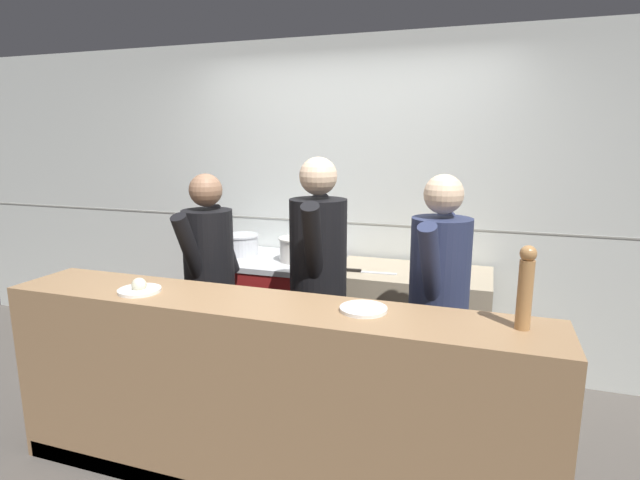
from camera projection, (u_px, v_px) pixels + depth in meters
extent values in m
plane|color=#4C4742|center=(279.00, 454.00, 2.94)|extent=(14.00, 14.00, 0.00)
cube|color=silver|center=(349.00, 204.00, 4.05)|extent=(8.00, 0.06, 2.60)
cube|color=gray|center=(348.00, 223.00, 4.05)|extent=(8.00, 0.00, 0.01)
cube|color=maroon|center=(269.00, 314.00, 4.03)|extent=(1.05, 0.70, 0.86)
cube|color=#B7BABF|center=(268.00, 260.00, 3.94)|extent=(1.07, 0.71, 0.04)
cube|color=#B7BABF|center=(250.00, 320.00, 3.71)|extent=(0.94, 0.03, 0.10)
cube|color=gray|center=(409.00, 329.00, 3.67)|extent=(1.11, 0.65, 0.89)
cube|color=black|center=(400.00, 398.00, 3.47)|extent=(1.09, 0.04, 0.10)
cube|color=#93704C|center=(263.00, 397.00, 2.58)|extent=(2.85, 0.45, 1.03)
cylinder|color=#B7BABF|center=(241.00, 245.00, 4.02)|extent=(0.27, 0.27, 0.17)
cylinder|color=#B7BABF|center=(241.00, 235.00, 4.00)|extent=(0.29, 0.29, 0.01)
cylinder|color=beige|center=(297.00, 249.00, 3.82)|extent=(0.27, 0.27, 0.18)
cylinder|color=beige|center=(297.00, 239.00, 3.80)|extent=(0.29, 0.29, 0.01)
cone|color=#B7BABF|center=(439.00, 266.00, 3.55)|extent=(0.21, 0.21, 0.09)
cube|color=#B7BABF|center=(379.00, 273.00, 3.53)|extent=(0.26, 0.06, 0.01)
cube|color=black|center=(354.00, 270.00, 3.57)|extent=(0.11, 0.03, 0.02)
cylinder|color=white|center=(139.00, 290.00, 2.65)|extent=(0.22, 0.22, 0.02)
sphere|color=beige|center=(139.00, 285.00, 2.64)|extent=(0.08, 0.08, 0.08)
cylinder|color=white|center=(363.00, 309.00, 2.36)|extent=(0.23, 0.23, 0.02)
cylinder|color=#AD7A47|center=(525.00, 295.00, 2.11)|extent=(0.06, 0.06, 0.30)
sphere|color=#AD7A47|center=(528.00, 254.00, 2.07)|extent=(0.07, 0.07, 0.07)
cube|color=black|center=(213.00, 354.00, 3.40)|extent=(0.28, 0.19, 0.75)
cylinder|color=black|center=(209.00, 257.00, 3.27)|extent=(0.33, 0.33, 0.62)
sphere|color=#8C664C|center=(206.00, 190.00, 3.18)|extent=(0.21, 0.21, 0.21)
cylinder|color=black|center=(224.00, 240.00, 3.43)|extent=(0.10, 0.31, 0.52)
cylinder|color=black|center=(191.00, 252.00, 3.07)|extent=(0.10, 0.31, 0.52)
cube|color=black|center=(318.00, 365.00, 3.19)|extent=(0.33, 0.25, 0.80)
cylinder|color=black|center=(318.00, 253.00, 3.04)|extent=(0.41, 0.41, 0.66)
sphere|color=beige|center=(318.00, 176.00, 2.95)|extent=(0.23, 0.23, 0.23)
cylinder|color=black|center=(323.00, 234.00, 3.23)|extent=(0.17, 0.35, 0.56)
cylinder|color=black|center=(313.00, 248.00, 2.83)|extent=(0.17, 0.35, 0.56)
cube|color=black|center=(434.00, 389.00, 2.92)|extent=(0.31, 0.22, 0.77)
cylinder|color=#262D4C|center=(440.00, 274.00, 2.78)|extent=(0.38, 0.38, 0.63)
sphere|color=beige|center=(444.00, 194.00, 2.69)|extent=(0.22, 0.22, 0.22)
cylinder|color=#262D4C|center=(449.00, 254.00, 2.93)|extent=(0.15, 0.33, 0.53)
cylinder|color=#262D4C|center=(431.00, 269.00, 2.59)|extent=(0.15, 0.33, 0.53)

